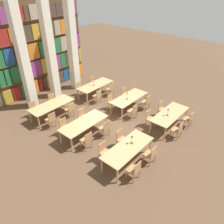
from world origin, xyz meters
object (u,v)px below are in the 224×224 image
(chair_14, at_px, (146,102))
(desk_lamp_1, at_px, (168,111))
(desk_lamp_0, at_px, (132,138))
(chair_22, at_px, (111,89))
(pillar_center, at_px, (49,49))
(reading_table_3, at_px, (129,98))
(chair_12, at_px, (133,111))
(chair_7, at_px, (162,109))
(chair_3, at_px, (121,138))
(chair_16, at_px, (51,119))
(chair_18, at_px, (70,109))
(chair_10, at_px, (105,128))
(chair_20, at_px, (98,96))
(chair_8, at_px, (87,140))
(reading_table_2, at_px, (84,124))
(chair_9, at_px, (65,126))
(reading_table_1, at_px, (170,115))
(chair_6, at_px, (189,119))
(chair_15, at_px, (125,94))
(chair_11, at_px, (83,116))
(chair_4, at_px, (178,130))
(chair_17, at_px, (34,109))
(chair_5, at_px, (150,118))
(pillar_left, at_px, (23,56))
(chair_0, at_px, (135,170))
(chair_13, at_px, (111,102))
(desk_lamp_3, at_px, (94,81))
(chair_23, at_px, (94,82))
(desk_lamp_2, at_px, (127,95))
(reading_table_5, at_px, (95,86))
(reading_table_0, at_px, (128,149))
(chair_2, at_px, (151,154))
(pillar_right, at_px, (72,43))
(chair_19, at_px, (53,100))
(chair_21, at_px, (80,88))
(reading_table_4, at_px, (52,106))

(chair_14, bearing_deg, desk_lamp_1, -116.78)
(desk_lamp_0, bearing_deg, chair_22, 49.93)
(pillar_center, height_order, reading_table_3, pillar_center)
(chair_12, bearing_deg, chair_7, -41.10)
(chair_3, relative_size, chair_16, 1.00)
(pillar_center, bearing_deg, chair_18, -111.11)
(chair_10, height_order, chair_20, same)
(desk_lamp_0, distance_m, chair_16, 4.46)
(chair_8, bearing_deg, reading_table_2, 53.81)
(desk_lamp_0, bearing_deg, chair_3, 72.08)
(chair_8, height_order, chair_9, same)
(pillar_center, xyz_separation_m, chair_20, (1.07, -2.67, -2.52))
(reading_table_1, distance_m, chair_20, 4.47)
(chair_6, relative_size, chair_15, 1.00)
(pillar_center, xyz_separation_m, chair_11, (-1.03, -3.67, -2.52))
(chair_4, height_order, reading_table_2, chair_4)
(pillar_center, height_order, chair_17, pillar_center)
(chair_14, relative_size, chair_22, 1.00)
(chair_4, xyz_separation_m, chair_16, (-3.35, 5.20, 0.00))
(pillar_center, height_order, chair_8, pillar_center)
(chair_5, xyz_separation_m, chair_9, (-3.28, 2.67, 0.00))
(pillar_left, relative_size, chair_18, 6.81)
(chair_5, bearing_deg, chair_0, 23.56)
(chair_3, distance_m, chair_6, 3.76)
(chair_13, relative_size, chair_17, 1.00)
(desk_lamp_0, relative_size, chair_15, 0.44)
(chair_9, relative_size, desk_lamp_3, 1.94)
(chair_7, distance_m, chair_23, 5.19)
(desk_lamp_2, xyz_separation_m, chair_16, (-3.74, 1.91, -0.55))
(chair_10, bearing_deg, reading_table_5, 50.45)
(chair_4, bearing_deg, chair_16, 122.78)
(reading_table_0, distance_m, chair_10, 1.97)
(chair_9, bearing_deg, chair_12, 153.62)
(chair_8, relative_size, chair_13, 1.00)
(desk_lamp_2, bearing_deg, chair_20, 101.87)
(pillar_left, height_order, chair_17, pillar_left)
(chair_2, distance_m, reading_table_5, 6.51)
(chair_10, relative_size, chair_12, 1.00)
(pillar_right, relative_size, chair_4, 6.81)
(pillar_left, xyz_separation_m, chair_22, (3.94, -2.67, -2.52))
(chair_19, bearing_deg, reading_table_5, 163.98)
(chair_2, relative_size, chair_6, 1.00)
(chair_0, xyz_separation_m, desk_lamp_1, (3.70, 0.71, 0.54))
(chair_2, relative_size, chair_17, 1.00)
(chair_21, bearing_deg, chair_2, 71.59)
(pillar_left, bearing_deg, chair_0, -94.16)
(desk_lamp_1, height_order, chair_8, desk_lamp_1)
(chair_5, height_order, reading_table_4, chair_5)
(reading_table_1, relative_size, desk_lamp_3, 5.26)
(chair_0, height_order, chair_7, same)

